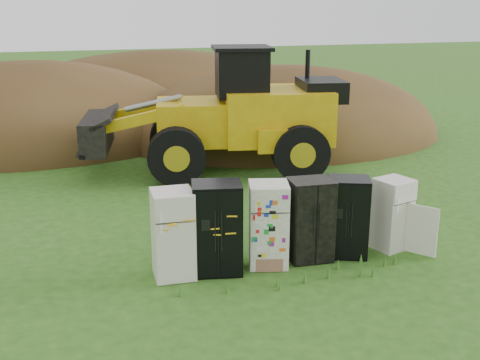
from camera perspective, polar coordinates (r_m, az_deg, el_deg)
The scene contains 11 objects.
ground at distance 12.92m, azimuth 4.62°, elevation -7.70°, with size 120.00×120.00×0.00m, color #285516.
fridge_leftmost at distance 11.96m, azimuth -6.36°, elevation -5.13°, with size 0.79×0.76×1.79m, color white, non-canonical shape.
fridge_black_side at distance 12.10m, azimuth -2.18°, elevation -4.56°, with size 0.98×0.77×1.88m, color black, non-canonical shape.
fridge_sticker at distance 12.42m, azimuth 2.70°, elevation -4.25°, with size 0.79×0.73×1.78m, color white, non-canonical shape.
fridge_dark_mid at distance 12.78m, azimuth 6.66°, elevation -3.77°, with size 0.90×0.73×1.76m, color black, non-canonical shape.
fridge_black_right at distance 13.11m, azimuth 10.15°, elevation -3.47°, with size 0.87×0.72×1.73m, color black, non-canonical shape.
fridge_open_door at distance 13.70m, azimuth 14.19°, elevation -3.13°, with size 0.73×0.67×1.60m, color white, non-canonical shape.
wheel_loader at distance 19.12m, azimuth -2.84°, elevation 6.59°, with size 8.22×3.33×3.97m, color gold, non-canonical shape.
dirt_mound_right at distance 24.75m, azimuth 4.14°, elevation 4.18°, with size 13.15×9.65×5.71m, color #412B15.
dirt_mound_left at distance 25.62m, azimuth -19.17°, elevation 3.72°, with size 13.68×10.26×6.18m, color #412B15.
dirt_mound_back at distance 30.58m, azimuth -7.42°, elevation 6.47°, with size 17.33×11.56×6.00m, color #412B15.
Camera 1 is at (-4.44, -10.91, 5.31)m, focal length 45.00 mm.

